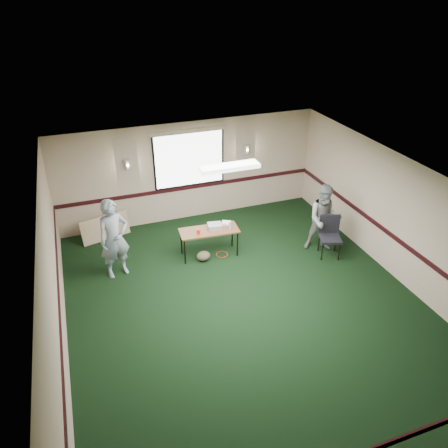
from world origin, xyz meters
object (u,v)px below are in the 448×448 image
object	(u,v)px
conference_chair	(330,233)
person_left	(114,239)
person_right	(324,218)
folding_table	(209,232)
projector	(215,226)

from	to	relation	value
conference_chair	person_left	xyz separation A→B (m)	(-4.88, 0.88, 0.35)
person_left	person_right	xyz separation A→B (m)	(4.84, -0.65, -0.07)
folding_table	projector	distance (m)	0.19
projector	person_right	xyz separation A→B (m)	(2.51, -0.72, 0.11)
folding_table	conference_chair	world-z (taller)	conference_chair
projector	conference_chair	xyz separation A→B (m)	(2.56, -0.95, -0.17)
folding_table	conference_chair	xyz separation A→B (m)	(2.71, -0.91, -0.06)
folding_table	conference_chair	size ratio (longest dim) A/B	1.44
projector	conference_chair	size ratio (longest dim) A/B	0.33
folding_table	person_left	world-z (taller)	person_left
folding_table	person_right	distance (m)	2.76
projector	person_right	world-z (taller)	person_right
folding_table	projector	xyz separation A→B (m)	(0.15, 0.04, 0.10)
folding_table	projector	bearing A→B (deg)	19.98
person_left	projector	bearing A→B (deg)	-13.70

